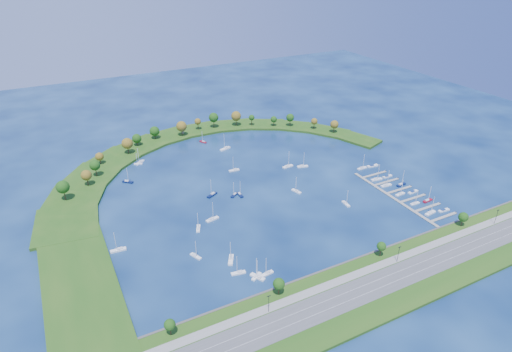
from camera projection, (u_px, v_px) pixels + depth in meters
name	position (u px, v px, depth m)	size (l,w,h in m)	color
ground	(253.00, 185.00, 313.18)	(700.00, 700.00, 0.00)	#071B42
south_shoreline	(363.00, 289.00, 216.28)	(420.00, 43.10, 11.60)	#215015
breakwater	(171.00, 170.00, 332.27)	(286.74, 247.64, 2.00)	#215015
breakwater_trees	(186.00, 135.00, 369.80)	(242.40, 86.87, 14.76)	#382314
harbor_tower	(183.00, 131.00, 394.65)	(2.60, 2.60, 4.49)	gray
dock_system	(401.00, 195.00, 299.54)	(24.28, 82.00, 1.60)	gray
moored_boat_0	(234.00, 195.00, 299.55)	(7.16, 5.94, 10.79)	#0A1640
moored_boat_1	(203.00, 141.00, 381.58)	(5.20, 7.47, 10.79)	maroon
moored_boat_2	(212.00, 194.00, 299.57)	(8.86, 6.27, 12.84)	#0A1640
moored_boat_3	(346.00, 203.00, 289.22)	(2.92, 7.89, 11.33)	white
moored_boat_4	(138.00, 163.00, 342.96)	(6.83, 4.08, 9.71)	white
moored_boat_5	(240.00, 194.00, 299.88)	(2.40, 7.87, 11.49)	#0A1640
moored_boat_6	(212.00, 219.00, 272.56)	(9.06, 4.23, 12.85)	white
moored_boat_7	(288.00, 166.00, 338.38)	(9.39, 3.50, 13.49)	white
moored_boat_8	(258.00, 277.00, 224.78)	(6.21, 8.66, 12.58)	white
moored_boat_9	(225.00, 148.00, 368.29)	(10.43, 5.89, 14.78)	white
moored_boat_10	(267.00, 273.00, 227.11)	(7.89, 3.15, 11.28)	white
moored_boat_11	(303.00, 166.00, 338.61)	(9.03, 4.85, 12.79)	white
moored_boat_12	(256.00, 276.00, 225.25)	(7.27, 5.29, 10.60)	white
moored_boat_13	(198.00, 228.00, 263.81)	(5.10, 7.99, 11.42)	white
moored_boat_14	(234.00, 170.00, 332.86)	(8.38, 2.82, 12.13)	white
moored_boat_15	(238.00, 272.00, 227.66)	(8.14, 3.61, 11.57)	white
moored_boat_16	(196.00, 256.00, 240.00)	(4.97, 7.82, 11.18)	white
moored_boat_17	(128.00, 181.00, 316.31)	(7.66, 7.27, 12.14)	#0A1640
moored_boat_18	(231.00, 259.00, 237.29)	(6.54, 9.04, 13.16)	white
moored_boat_19	(140.00, 162.00, 344.78)	(8.61, 7.85, 13.41)	white
moored_boat_20	(118.00, 250.00, 244.86)	(8.99, 3.04, 13.00)	white
moored_boat_21	(296.00, 191.00, 304.06)	(4.34, 8.19, 11.59)	white
docked_boat_0	(430.00, 213.00, 278.99)	(9.03, 3.54, 12.92)	white
docked_boat_1	(444.00, 210.00, 282.09)	(8.37, 2.88, 1.68)	white
docked_boat_2	(415.00, 203.00, 289.58)	(7.16, 2.12, 10.47)	white
docked_boat_3	(428.00, 200.00, 292.77)	(8.06, 2.88, 11.62)	maroon
docked_boat_4	(400.00, 194.00, 300.43)	(8.03, 2.83, 11.59)	white
docked_boat_5	(413.00, 192.00, 303.38)	(8.57, 2.92, 1.72)	white
docked_boat_6	(386.00, 185.00, 311.48)	(8.71, 2.83, 12.64)	white
docked_boat_7	(401.00, 184.00, 312.45)	(8.40, 3.34, 12.02)	#0A1640
docked_boat_8	(377.00, 179.00, 319.54)	(9.13, 3.73, 13.03)	white
docked_boat_9	(387.00, 176.00, 323.91)	(8.30, 2.65, 1.67)	white
docked_boat_10	(362.00, 168.00, 335.83)	(8.37, 2.50, 12.24)	white
docked_boat_11	(372.00, 166.00, 339.48)	(9.59, 3.36, 1.92)	white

